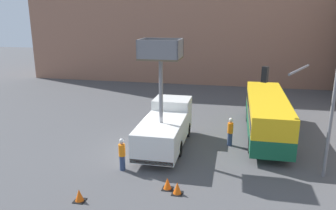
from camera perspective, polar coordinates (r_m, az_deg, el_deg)
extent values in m
plane|color=#4C4C4F|center=(21.36, -3.27, -8.03)|extent=(120.00, 120.00, 0.00)
cube|color=silver|center=(23.51, 0.74, -1.58)|extent=(2.54, 2.13, 2.31)
cube|color=silver|center=(20.33, -1.20, -5.32)|extent=(2.54, 4.97, 1.67)
cube|color=red|center=(18.43, -2.92, -9.94)|extent=(2.49, 0.10, 0.24)
cylinder|color=black|center=(24.09, -1.89, -3.93)|extent=(0.30, 1.02, 1.02)
cylinder|color=black|center=(23.68, 3.41, -4.30)|extent=(0.30, 1.02, 1.02)
cylinder|color=black|center=(20.89, -4.21, -7.10)|extent=(0.30, 1.02, 1.02)
cylinder|color=black|center=(20.42, 1.91, -7.61)|extent=(0.30, 1.02, 1.02)
cylinder|color=slate|center=(19.52, -1.25, 2.33)|extent=(0.24, 0.24, 3.89)
cube|color=brown|center=(19.16, -1.28, 8.16)|extent=(2.35, 1.95, 0.10)
cube|color=slate|center=(19.38, -4.61, 9.91)|extent=(0.08, 1.95, 1.05)
cube|color=slate|center=(18.87, 2.12, 9.79)|extent=(0.08, 1.95, 1.05)
cube|color=slate|center=(20.00, -0.68, 10.12)|extent=(2.35, 0.08, 1.05)
cube|color=slate|center=(18.19, -1.97, 9.58)|extent=(2.35, 0.08, 1.05)
cube|color=#145638|center=(24.54, 16.68, -2.93)|extent=(2.55, 10.54, 1.11)
cube|color=yellow|center=(24.19, 16.90, -0.16)|extent=(2.55, 10.54, 1.35)
cube|color=black|center=(24.24, 16.87, -0.62)|extent=(2.57, 10.12, 0.60)
cylinder|color=black|center=(27.71, 13.80, -1.63)|extent=(0.30, 1.14, 1.14)
cylinder|color=black|center=(27.90, 18.41, -1.88)|extent=(0.30, 1.14, 1.14)
cylinder|color=black|center=(21.54, 14.24, -6.66)|extent=(0.30, 1.14, 1.14)
cylinder|color=black|center=(21.78, 20.19, -6.91)|extent=(0.30, 1.14, 1.14)
cylinder|color=slate|center=(19.09, 26.41, -3.00)|extent=(0.18, 0.18, 5.98)
cylinder|color=slate|center=(18.83, 21.91, 5.73)|extent=(1.61, 3.40, 0.13)
cube|color=black|center=(19.42, 16.53, 5.12)|extent=(0.42, 0.42, 0.90)
sphere|color=red|center=(19.38, 16.59, 5.85)|extent=(0.20, 0.20, 0.20)
cylinder|color=navy|center=(18.94, -7.94, -9.94)|extent=(0.32, 0.32, 0.87)
cylinder|color=orange|center=(18.62, -8.03, -7.78)|extent=(0.38, 0.38, 0.68)
sphere|color=tan|center=(18.44, -8.08, -6.47)|extent=(0.23, 0.23, 0.23)
sphere|color=white|center=(18.40, -8.10, -6.16)|extent=(0.25, 0.25, 0.25)
cylinder|color=navy|center=(22.46, 10.71, -5.86)|extent=(0.32, 0.32, 0.88)
cylinder|color=orange|center=(22.18, 10.81, -3.95)|extent=(0.38, 0.38, 0.70)
sphere|color=tan|center=(22.04, 10.87, -2.80)|extent=(0.24, 0.24, 0.24)
sphere|color=white|center=(22.00, 10.89, -2.53)|extent=(0.25, 0.25, 0.25)
cube|color=black|center=(17.07, -0.10, -14.37)|extent=(0.54, 0.54, 0.03)
cone|color=#F25B0F|center=(16.93, -0.10, -13.51)|extent=(0.43, 0.43, 0.61)
cube|color=black|center=(16.69, 1.62, -15.13)|extent=(0.54, 0.54, 0.03)
cone|color=#F25B0F|center=(16.54, 1.63, -14.25)|extent=(0.43, 0.43, 0.62)
cube|color=black|center=(16.65, -15.13, -15.79)|extent=(0.54, 0.54, 0.03)
cone|color=#F25B0F|center=(16.51, -15.20, -14.92)|extent=(0.43, 0.43, 0.61)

